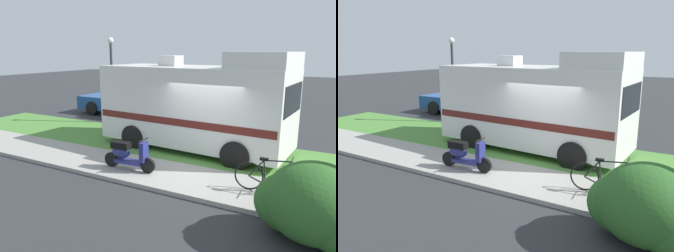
# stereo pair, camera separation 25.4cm
# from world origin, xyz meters

# --- Properties ---
(ground_plane) EXTENTS (80.00, 80.00, 0.00)m
(ground_plane) POSITION_xyz_m (0.00, 0.00, 0.00)
(ground_plane) COLOR #2D3033
(sidewalk) EXTENTS (24.00, 2.00, 0.12)m
(sidewalk) POSITION_xyz_m (0.00, -1.20, 0.06)
(sidewalk) COLOR #9E9B93
(sidewalk) RESTS_ON ground
(grass_strip) EXTENTS (24.00, 3.40, 0.08)m
(grass_strip) POSITION_xyz_m (0.00, 1.50, 0.04)
(grass_strip) COLOR #4C8438
(grass_strip) RESTS_ON ground
(motorhome_rv) EXTENTS (6.76, 2.98, 3.46)m
(motorhome_rv) POSITION_xyz_m (-0.78, 1.63, 1.65)
(motorhome_rv) COLOR silver
(motorhome_rv) RESTS_ON ground
(scooter) EXTENTS (1.67, 0.50, 0.97)m
(scooter) POSITION_xyz_m (-1.60, -1.44, 0.58)
(scooter) COLOR black
(scooter) RESTS_ON ground
(bicycle) EXTENTS (1.77, 0.52, 0.91)m
(bicycle) POSITION_xyz_m (2.39, -1.11, 0.52)
(bicycle) COLOR black
(bicycle) RESTS_ON ground
(pickup_truck_near) EXTENTS (5.30, 2.19, 1.82)m
(pickup_truck_near) POSITION_xyz_m (-6.33, 5.69, 0.97)
(pickup_truck_near) COLOR #1E478C
(pickup_truck_near) RESTS_ON ground
(bush_by_porch) EXTENTS (2.15, 1.61, 1.52)m
(bush_by_porch) POSITION_xyz_m (3.44, -2.68, 0.72)
(bush_by_porch) COLOR #2D6026
(bush_by_porch) RESTS_ON ground
(street_lamp_post) EXTENTS (0.28, 0.28, 4.09)m
(street_lamp_post) POSITION_xyz_m (-6.07, 3.60, 2.49)
(street_lamp_post) COLOR #333338
(street_lamp_post) RESTS_ON ground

